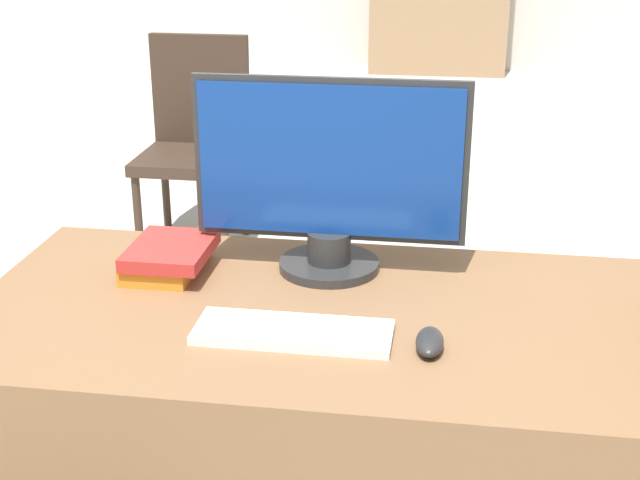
{
  "coord_description": "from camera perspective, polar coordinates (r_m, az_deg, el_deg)",
  "views": [
    {
      "loc": [
        0.22,
        -1.21,
        1.5
      ],
      "look_at": [
        -0.02,
        0.33,
        0.89
      ],
      "focal_mm": 50.0,
      "sensor_mm": 36.0,
      "label": 1
    }
  ],
  "objects": [
    {
      "name": "desk",
      "position": [
        1.95,
        0.67,
        -14.13
      ],
      "size": [
        1.45,
        0.74,
        0.72
      ],
      "color": "brown",
      "rests_on": "ground_plane"
    },
    {
      "name": "monitor",
      "position": [
        1.88,
        0.61,
        3.97
      ],
      "size": [
        0.58,
        0.22,
        0.42
      ],
      "color": "#282828",
      "rests_on": "desk"
    },
    {
      "name": "keyboard",
      "position": [
        1.67,
        -1.72,
        -5.92
      ],
      "size": [
        0.37,
        0.13,
        0.02
      ],
      "color": "white",
      "rests_on": "desk"
    },
    {
      "name": "mouse",
      "position": [
        1.63,
        7.03,
        -6.48
      ],
      "size": [
        0.05,
        0.11,
        0.03
      ],
      "color": "#262626",
      "rests_on": "desk"
    },
    {
      "name": "book_stack",
      "position": [
        1.96,
        -9.72,
        -1.07
      ],
      "size": [
        0.17,
        0.21,
        0.07
      ],
      "color": "orange",
      "rests_on": "desk"
    },
    {
      "name": "far_chair",
      "position": [
        3.99,
        -7.98,
        6.72
      ],
      "size": [
        0.44,
        0.44,
        0.92
      ],
      "rotation": [
        0.0,
        0.0,
        -0.75
      ],
      "color": "#38281E",
      "rests_on": "ground_plane"
    }
  ]
}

